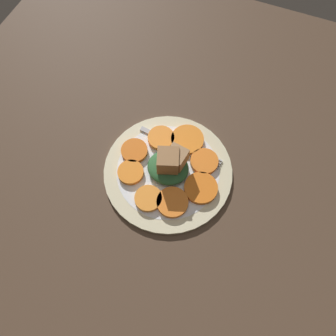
{
  "coord_description": "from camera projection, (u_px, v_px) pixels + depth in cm",
  "views": [
    {
      "loc": [
        -11.14,
        27.17,
        67.46
      ],
      "look_at": [
        0.0,
        0.0,
        4.1
      ],
      "focal_mm": 35.0,
      "sensor_mm": 36.0,
      "label": 1
    }
  ],
  "objects": [
    {
      "name": "carrot_slice_3",
      "position": [
        187.0,
        140.0,
        0.73
      ],
      "size": [
        7.36,
        7.36,
        1.08
      ],
      "primitive_type": "cylinder",
      "color": "orange",
      "rests_on": "plate"
    },
    {
      "name": "carrot_slice_2",
      "position": [
        204.0,
        161.0,
        0.71
      ],
      "size": [
        6.08,
        6.08,
        1.08
      ],
      "primitive_type": "cylinder",
      "color": "orange",
      "rests_on": "plate"
    },
    {
      "name": "carrot_slice_5",
      "position": [
        134.0,
        151.0,
        0.72
      ],
      "size": [
        5.87,
        5.87,
        1.08
      ],
      "primitive_type": "cylinder",
      "color": "orange",
      "rests_on": "plate"
    },
    {
      "name": "carrot_slice_0",
      "position": [
        172.0,
        202.0,
        0.67
      ],
      "size": [
        6.57,
        6.57,
        1.08
      ],
      "primitive_type": "cylinder",
      "color": "orange",
      "rests_on": "plate"
    },
    {
      "name": "table_slab",
      "position": [
        168.0,
        174.0,
        0.73
      ],
      "size": [
        120.0,
        120.0,
        2.0
      ],
      "primitive_type": "cube",
      "color": "#4C3828",
      "rests_on": "ground"
    },
    {
      "name": "carrot_slice_4",
      "position": [
        161.0,
        138.0,
        0.73
      ],
      "size": [
        6.01,
        6.01,
        1.08
      ],
      "primitive_type": "cylinder",
      "color": "orange",
      "rests_on": "plate"
    },
    {
      "name": "carrot_slice_1",
      "position": [
        201.0,
        188.0,
        0.68
      ],
      "size": [
        7.06,
        7.06,
        1.08
      ],
      "primitive_type": "cylinder",
      "color": "orange",
      "rests_on": "plate"
    },
    {
      "name": "fork",
      "position": [
        182.0,
        147.0,
        0.73
      ],
      "size": [
        19.99,
        3.65,
        0.4
      ],
      "rotation": [
        0.0,
        0.0,
        -0.1
      ],
      "color": "#B2B2B7",
      "rests_on": "plate"
    },
    {
      "name": "carrot_slice_6",
      "position": [
        131.0,
        172.0,
        0.7
      ],
      "size": [
        5.58,
        5.58,
        1.08
      ],
      "primitive_type": "cylinder",
      "color": "orange",
      "rests_on": "plate"
    },
    {
      "name": "carrot_slice_7",
      "position": [
        148.0,
        198.0,
        0.67
      ],
      "size": [
        5.68,
        5.68,
        1.08
      ],
      "primitive_type": "cylinder",
      "color": "orange",
      "rests_on": "plate"
    },
    {
      "name": "plate",
      "position": [
        168.0,
        171.0,
        0.71
      ],
      "size": [
        27.9,
        27.9,
        1.05
      ],
      "color": "beige",
      "rests_on": "table_slab"
    },
    {
      "name": "center_pile",
      "position": [
        169.0,
        164.0,
        0.68
      ],
      "size": [
        8.96,
        8.06,
        6.82
      ],
      "color": "#2D6033",
      "rests_on": "plate"
    }
  ]
}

